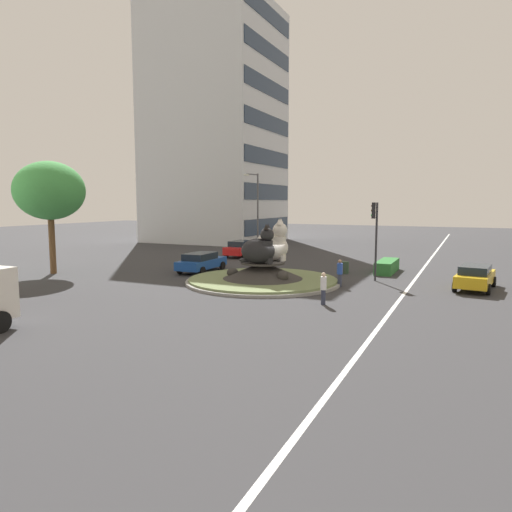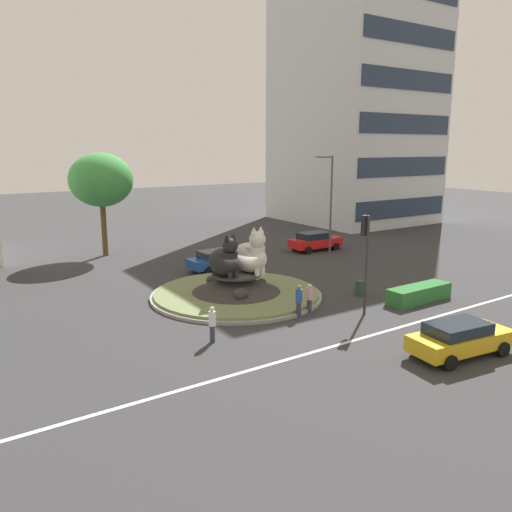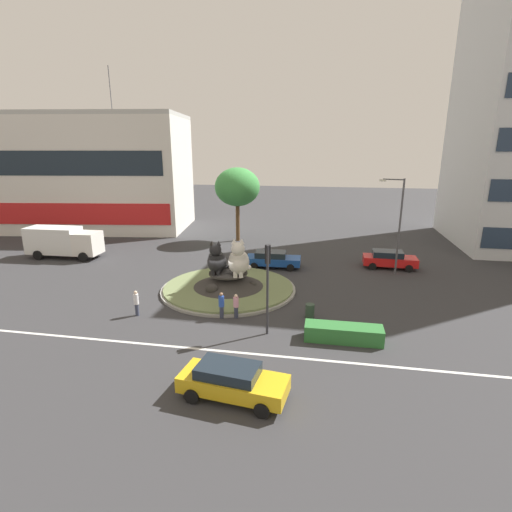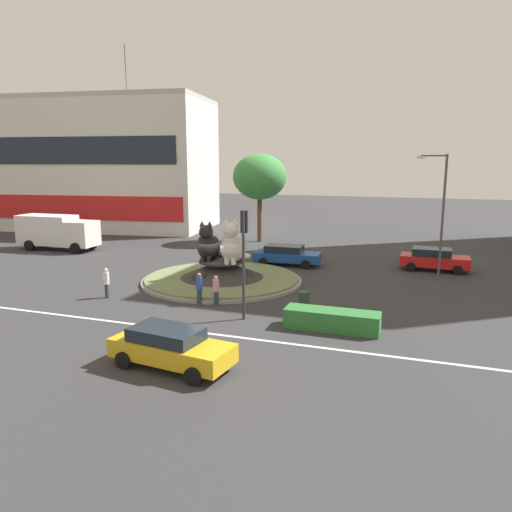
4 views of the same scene
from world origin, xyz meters
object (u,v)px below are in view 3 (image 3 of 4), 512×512
at_px(hatchback_near_shophouse, 389,259).
at_px(pedestrian_blue_shirt, 221,305).
at_px(shophouse_block, 80,173).
at_px(pedestrian_white_shirt, 136,302).
at_px(parked_car_right, 273,259).
at_px(cat_statue_black, 217,260).
at_px(litter_bin, 310,311).
at_px(sedan_on_far_lane, 232,381).
at_px(streetlight_arm, 398,220).
at_px(cat_statue_white, 239,261).
at_px(pedestrian_pink_shirt, 236,305).
at_px(traffic_light_mast, 268,273).
at_px(broadleaf_tree_behind_island, 237,187).
at_px(delivery_box_truck, 63,241).

bearing_deg(hatchback_near_shophouse, pedestrian_blue_shirt, -131.45).
bearing_deg(hatchback_near_shophouse, shophouse_block, 163.91).
bearing_deg(pedestrian_white_shirt, parked_car_right, 78.21).
height_order(cat_statue_black, litter_bin, cat_statue_black).
bearing_deg(pedestrian_blue_shirt, shophouse_block, -95.26).
bearing_deg(sedan_on_far_lane, streetlight_arm, 70.71).
height_order(cat_statue_white, sedan_on_far_lane, cat_statue_white).
relative_size(cat_statue_white, pedestrian_blue_shirt, 1.73).
bearing_deg(pedestrian_pink_shirt, sedan_on_far_lane, 121.61).
height_order(traffic_light_mast, broadleaf_tree_behind_island, broadleaf_tree_behind_island).
relative_size(shophouse_block, parked_car_right, 5.85).
height_order(pedestrian_blue_shirt, litter_bin, pedestrian_blue_shirt).
height_order(shophouse_block, parked_car_right, shophouse_block).
relative_size(pedestrian_pink_shirt, delivery_box_truck, 0.22).
xyz_separation_m(pedestrian_white_shirt, delivery_box_truck, (-13.17, 11.25, 0.72)).
xyz_separation_m(pedestrian_blue_shirt, hatchback_near_shophouse, (11.81, 12.71, -0.08)).
xyz_separation_m(streetlight_arm, pedestrian_pink_shirt, (-11.07, -11.04, -3.70)).
height_order(broadleaf_tree_behind_island, litter_bin, broadleaf_tree_behind_island).
distance_m(streetlight_arm, delivery_box_truck, 30.64).
height_order(streetlight_arm, litter_bin, streetlight_arm).
xyz_separation_m(broadleaf_tree_behind_island, streetlight_arm, (15.56, -9.29, -1.51)).
relative_size(pedestrian_pink_shirt, sedan_on_far_lane, 0.33).
height_order(broadleaf_tree_behind_island, delivery_box_truck, broadleaf_tree_behind_island).
bearing_deg(delivery_box_truck, traffic_light_mast, -31.26).
bearing_deg(cat_statue_white, litter_bin, 46.81).
bearing_deg(streetlight_arm, pedestrian_blue_shirt, 57.70).
relative_size(cat_statue_black, cat_statue_white, 0.93).
bearing_deg(traffic_light_mast, pedestrian_pink_shirt, 43.81).
bearing_deg(sedan_on_far_lane, cat_statue_black, 115.71).
bearing_deg(cat_statue_black, traffic_light_mast, 28.43).
distance_m(cat_statue_black, traffic_light_mast, 7.90).
distance_m(pedestrian_pink_shirt, hatchback_near_shophouse, 16.60).
bearing_deg(traffic_light_mast, litter_bin, -51.43).
bearing_deg(litter_bin, delivery_box_truck, 158.08).
distance_m(shophouse_block, broadleaf_tree_behind_island, 21.98).
relative_size(shophouse_block, broadleaf_tree_behind_island, 3.46).
bearing_deg(parked_car_right, traffic_light_mast, -85.60).
distance_m(shophouse_block, litter_bin, 39.11).
height_order(cat_statue_black, streetlight_arm, streetlight_arm).
distance_m(hatchback_near_shophouse, parked_car_right, 10.26).
xyz_separation_m(traffic_light_mast, parked_car_right, (-1.41, 12.55, -2.85)).
xyz_separation_m(traffic_light_mast, litter_bin, (2.32, 2.52, -3.17)).
distance_m(shophouse_block, pedestrian_white_shirt, 32.51).
xyz_separation_m(shophouse_block, hatchback_near_shophouse, (37.03, -11.71, -6.31)).
bearing_deg(delivery_box_truck, broadleaf_tree_behind_island, 31.51).
xyz_separation_m(cat_statue_black, cat_statue_white, (1.68, -0.13, 0.10)).
bearing_deg(hatchback_near_shophouse, litter_bin, -117.27).
bearing_deg(delivery_box_truck, cat_statue_black, -21.28).
height_order(shophouse_block, pedestrian_blue_shirt, shophouse_block).
bearing_deg(hatchback_near_shophouse, pedestrian_white_shirt, -140.86).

